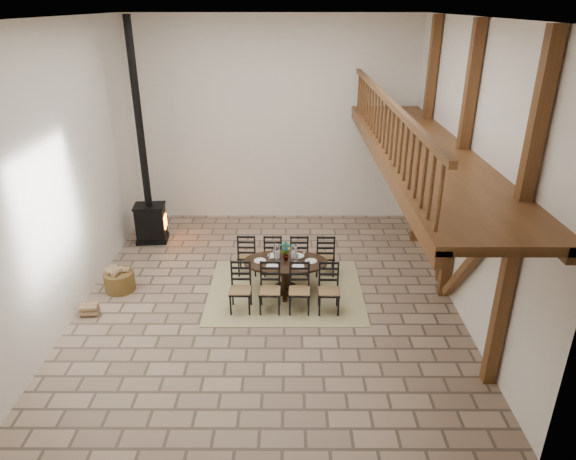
{
  "coord_description": "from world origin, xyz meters",
  "views": [
    {
      "loc": [
        0.39,
        -8.65,
        5.22
      ],
      "look_at": [
        0.37,
        0.4,
        1.18
      ],
      "focal_mm": 32.0,
      "sensor_mm": 36.0,
      "label": 1
    }
  ],
  "objects_px": {
    "dining_table": "(285,276)",
    "log_basket": "(120,280)",
    "log_stack": "(90,310)",
    "wood_stove": "(148,197)"
  },
  "relations": [
    {
      "from": "dining_table",
      "to": "log_basket",
      "type": "xyz_separation_m",
      "value": [
        -3.27,
        0.05,
        -0.13
      ]
    },
    {
      "from": "wood_stove",
      "to": "log_basket",
      "type": "bearing_deg",
      "value": -97.4
    },
    {
      "from": "log_stack",
      "to": "dining_table",
      "type": "bearing_deg",
      "value": 13.38
    },
    {
      "from": "dining_table",
      "to": "wood_stove",
      "type": "distance_m",
      "value": 4.01
    },
    {
      "from": "dining_table",
      "to": "log_stack",
      "type": "xyz_separation_m",
      "value": [
        -3.55,
        -0.85,
        -0.24
      ]
    },
    {
      "from": "dining_table",
      "to": "log_stack",
      "type": "distance_m",
      "value": 3.66
    },
    {
      "from": "wood_stove",
      "to": "log_stack",
      "type": "distance_m",
      "value": 3.35
    },
    {
      "from": "log_basket",
      "to": "log_stack",
      "type": "relative_size",
      "value": 1.75
    },
    {
      "from": "dining_table",
      "to": "log_basket",
      "type": "relative_size",
      "value": 3.44
    },
    {
      "from": "dining_table",
      "to": "wood_stove",
      "type": "relative_size",
      "value": 0.4
    }
  ]
}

